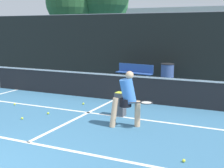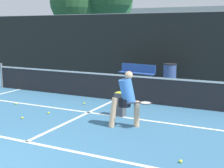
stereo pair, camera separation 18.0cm
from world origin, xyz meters
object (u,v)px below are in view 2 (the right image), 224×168
object	(u,v)px
player_practicing	(126,97)
ball_hopper	(120,104)
trash_bin	(170,74)
courtside_bench	(137,72)
parked_car	(147,60)

from	to	relation	value
player_practicing	ball_hopper	xyz separation A→B (m)	(-0.59, 0.88, -0.43)
ball_hopper	trash_bin	world-z (taller)	trash_bin
trash_bin	player_practicing	bearing A→B (deg)	-83.72
courtside_bench	parked_car	size ratio (longest dim) A/B	0.47
ball_hopper	trash_bin	xyz separation A→B (m)	(-0.15, 5.81, 0.11)
ball_hopper	courtside_bench	world-z (taller)	courtside_bench
player_practicing	courtside_bench	distance (m)	7.02
trash_bin	parked_car	bearing A→B (deg)	121.03
player_practicing	ball_hopper	size ratio (longest dim) A/B	2.10
ball_hopper	courtside_bench	bearing A→B (deg)	106.90
trash_bin	parked_car	size ratio (longest dim) A/B	0.24
trash_bin	parked_car	world-z (taller)	parked_car
player_practicing	parked_car	distance (m)	11.74
player_practicing	courtside_bench	size ratio (longest dim) A/B	0.78
player_practicing	trash_bin	bearing A→B (deg)	67.34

